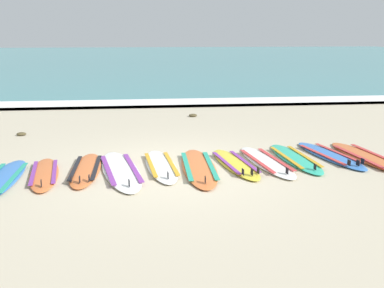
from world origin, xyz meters
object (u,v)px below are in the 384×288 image
surfboard_3 (121,170)px  surfboard_5 (199,167)px  surfboard_7 (266,162)px  surfboard_9 (330,155)px  surfboard_6 (235,164)px  surfboard_1 (44,174)px  surfboard_4 (161,166)px  surfboard_10 (367,157)px  surfboard_8 (295,158)px  surfboard_2 (86,169)px  surfboard_0 (2,179)px

surfboard_3 → surfboard_5: (1.47, 0.02, 0.00)m
surfboard_3 → surfboard_7: (2.85, 0.24, 0.00)m
surfboard_5 → surfboard_9: (2.82, 0.52, 0.00)m
surfboard_3 → surfboard_9: 4.32m
surfboard_5 → surfboard_7: same height
surfboard_6 → surfboard_1: bearing=-176.2°
surfboard_1 → surfboard_3: bearing=3.0°
surfboard_7 → surfboard_9: same height
surfboard_7 → surfboard_4: bearing=-178.8°
surfboard_4 → surfboard_6: 1.45m
surfboard_6 → surfboard_10: same height
surfboard_5 → surfboard_8: 2.06m
surfboard_1 → surfboard_5: bearing=1.9°
surfboard_3 → surfboard_9: bearing=7.2°
surfboard_2 → surfboard_8: 4.15m
surfboard_2 → surfboard_3: (0.65, -0.11, -0.00)m
surfboard_9 → surfboard_5: bearing=-169.6°
surfboard_0 → surfboard_7: bearing=6.3°
surfboard_2 → surfboard_8: size_ratio=0.96×
surfboard_1 → surfboard_3: (1.37, 0.07, -0.00)m
surfboard_0 → surfboard_9: size_ratio=1.00×
surfboard_9 → surfboard_6: bearing=-169.9°
surfboard_3 → surfboard_5: 1.47m
surfboard_3 → surfboard_5: bearing=0.9°
surfboard_6 → surfboard_9: bearing=10.1°
surfboard_1 → surfboard_2: (0.72, 0.19, 0.00)m
surfboard_5 → surfboard_8: same height
surfboard_4 → surfboard_10: size_ratio=0.89×
surfboard_1 → surfboard_9: (5.66, 0.61, 0.00)m
surfboard_10 → surfboard_9: bearing=162.2°
surfboard_2 → surfboard_7: (3.49, 0.13, -0.00)m
surfboard_8 → surfboard_6: bearing=-169.5°
surfboard_2 → surfboard_10: same height
surfboard_5 → surfboard_9: 2.87m
surfboard_6 → surfboard_10: (2.79, 0.15, -0.00)m
surfboard_7 → surfboard_5: bearing=-171.0°
surfboard_4 → surfboard_9: bearing=5.6°
surfboard_1 → surfboard_6: size_ratio=0.95×
surfboard_8 → surfboard_7: bearing=-165.7°
surfboard_4 → surfboard_10: 4.23m
surfboard_8 → surfboard_10: bearing=-3.5°
surfboard_0 → surfboard_2: size_ratio=1.07×
surfboard_3 → surfboard_8: (3.49, 0.41, 0.00)m
surfboard_0 → surfboard_2: (1.38, 0.41, 0.00)m
surfboard_0 → surfboard_9: bearing=7.5°
surfboard_2 → surfboard_5: size_ratio=0.86×
surfboard_0 → surfboard_7: (4.88, 0.54, 0.00)m
surfboard_5 → surfboard_8: size_ratio=1.11×
surfboard_0 → surfboard_8: size_ratio=1.02×
surfboard_5 → surfboard_6: size_ratio=1.16×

